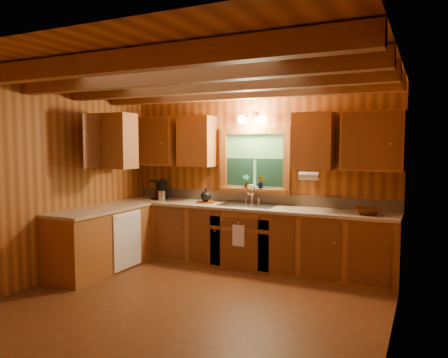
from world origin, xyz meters
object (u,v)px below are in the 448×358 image
at_px(cutting_board, 206,202).
at_px(wicker_basket, 367,211).
at_px(coffee_maker, 160,189).
at_px(sink, 248,209).

bearing_deg(cutting_board, wicker_basket, -21.29).
relative_size(cutting_board, wicker_basket, 0.76).
bearing_deg(coffee_maker, sink, 12.91).
bearing_deg(coffee_maker, wicker_basket, 13.06).
bearing_deg(cutting_board, coffee_maker, 153.92).
bearing_deg(coffee_maker, cutting_board, 9.59).
bearing_deg(cutting_board, sink, -18.36).
height_order(sink, coffee_maker, coffee_maker).
bearing_deg(wicker_basket, coffee_maker, 177.32).
relative_size(sink, cutting_board, 3.20).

